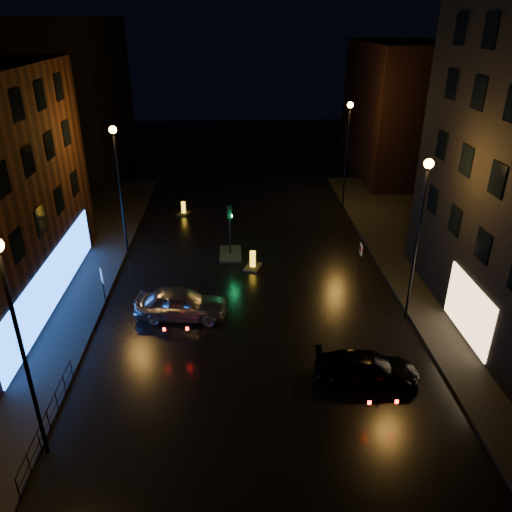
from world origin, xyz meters
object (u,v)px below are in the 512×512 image
(dark_sedan, at_px, (367,368))
(road_sign_right, at_px, (361,252))
(bollard_far, at_px, (184,211))
(road_sign_left, at_px, (102,279))
(bollard_near, at_px, (253,264))
(traffic_signal, at_px, (230,248))
(silver_hatchback, at_px, (181,303))

(dark_sedan, xyz_separation_m, road_sign_right, (1.93, 9.53, 0.89))
(dark_sedan, height_order, road_sign_right, road_sign_right)
(bollard_far, distance_m, road_sign_left, 14.02)
(bollard_near, relative_size, road_sign_right, 0.75)
(traffic_signal, relative_size, road_sign_left, 1.57)
(dark_sedan, distance_m, bollard_near, 11.62)
(traffic_signal, height_order, bollard_near, traffic_signal)
(road_sign_right, bearing_deg, silver_hatchback, 23.19)
(traffic_signal, bearing_deg, road_sign_left, -137.94)
(traffic_signal, height_order, road_sign_left, traffic_signal)
(dark_sedan, height_order, road_sign_left, road_sign_left)
(bollard_far, bearing_deg, bollard_near, -42.59)
(silver_hatchback, relative_size, bollard_far, 3.51)
(bollard_near, height_order, road_sign_left, road_sign_left)
(dark_sedan, height_order, bollard_near, dark_sedan)
(silver_hatchback, xyz_separation_m, road_sign_left, (-4.18, 1.26, 0.85))
(traffic_signal, distance_m, bollard_near, 2.41)
(road_sign_left, xyz_separation_m, road_sign_right, (14.39, 2.86, -0.12))
(traffic_signal, height_order, silver_hatchback, traffic_signal)
(traffic_signal, distance_m, bollard_far, 8.40)
(bollard_near, xyz_separation_m, road_sign_right, (6.32, -1.22, 1.28))
(road_sign_right, bearing_deg, traffic_signal, -21.26)
(traffic_signal, xyz_separation_m, road_sign_right, (7.70, -3.18, 1.03))
(traffic_signal, distance_m, dark_sedan, 13.96)
(bollard_near, distance_m, road_sign_left, 9.15)
(silver_hatchback, relative_size, dark_sedan, 1.06)
(bollard_near, xyz_separation_m, bollard_far, (-5.02, 9.52, -0.03))
(bollard_near, xyz_separation_m, road_sign_left, (-8.07, -4.09, 1.40))
(traffic_signal, bearing_deg, bollard_far, 115.73)
(silver_hatchback, height_order, bollard_far, silver_hatchback)
(bollard_near, bearing_deg, silver_hatchback, -106.65)
(bollard_far, bearing_deg, road_sign_left, -83.03)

